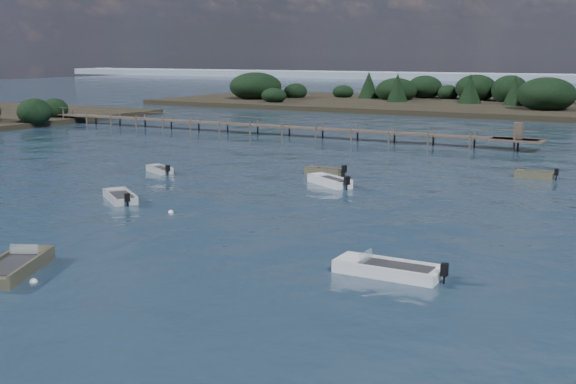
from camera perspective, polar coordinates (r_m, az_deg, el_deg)
The scene contains 13 objects.
ground at distance 85.70m, azimuth 16.71°, elevation 4.27°, with size 400.00×400.00×0.00m, color #182939.
dinghy_mid_white_a at distance 30.94m, azimuth 7.85°, elevation -6.23°, with size 4.80×1.69×1.12m.
dinghy_near_olive at distance 33.08m, azimuth -20.79°, elevation -5.70°, with size 3.59×5.01×1.23m.
tender_far_white at distance 55.53m, azimuth 2.92°, elevation 1.51°, with size 3.36×1.35×1.14m.
dinghy_mid_grey at distance 47.15m, azimuth -13.13°, elevation -0.47°, with size 3.93×3.39×1.05m.
tender_far_grey at distance 57.57m, azimuth -10.11°, elevation 1.67°, with size 3.07×2.27×1.00m.
dinghy_extra_a at distance 51.39m, azimuth 3.30°, elevation 0.75°, with size 4.13×3.19×1.19m.
tender_far_grey_b at distance 57.28m, azimuth 18.89°, elevation 1.21°, with size 3.08×1.12×1.06m.
buoy_a at distance 31.51m, azimuth -19.47°, elevation -6.73°, with size 0.32×0.32×0.32m, color white.
buoy_b at distance 30.86m, azimuth 11.09°, elevation -6.67°, with size 0.32×0.32×0.32m, color white.
buoy_c at distance 42.98m, azimuth -9.24°, elevation -1.62°, with size 0.32×0.32×0.32m, color white.
jetty at distance 82.18m, azimuth -0.19°, elevation 5.15°, with size 64.50×3.20×3.40m.
distant_haze at distance 275.60m, azimuth 6.19°, elevation 8.92°, with size 280.00×20.00×2.40m, color #909FB2.
Camera 1 is at (18.53, -23.16, 9.20)m, focal length 45.00 mm.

